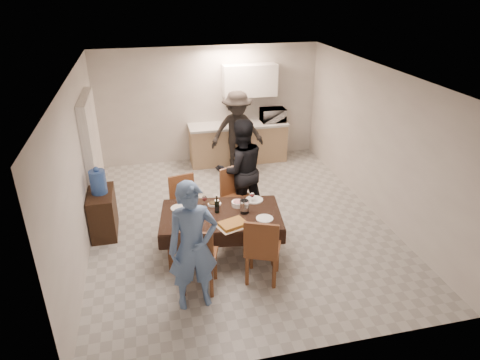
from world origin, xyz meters
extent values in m
cube|color=#B2B2AD|center=(0.00, 0.00, 0.00)|extent=(5.00, 6.00, 0.02)
cube|color=white|center=(0.00, 0.00, 2.60)|extent=(5.00, 6.00, 0.02)
cube|color=silver|center=(0.00, 3.00, 1.30)|extent=(5.00, 0.02, 2.60)
cube|color=silver|center=(0.00, -3.00, 1.30)|extent=(5.00, 0.02, 2.60)
cube|color=silver|center=(-2.50, 0.00, 1.30)|extent=(0.02, 6.00, 2.60)
cube|color=silver|center=(2.50, 0.00, 1.30)|extent=(0.02, 6.00, 2.60)
cube|color=silver|center=(-2.42, 1.20, 1.05)|extent=(0.15, 1.40, 2.10)
cube|color=tan|center=(0.60, 2.68, 0.43)|extent=(2.20, 0.60, 0.86)
cube|color=#BAB9B4|center=(0.60, 2.68, 0.89)|extent=(2.24, 0.64, 0.05)
cube|color=white|center=(0.90, 2.82, 1.85)|extent=(1.20, 0.34, 0.70)
cube|color=black|center=(-0.46, -0.85, 0.68)|extent=(1.92, 1.29, 0.04)
cube|color=brown|center=(-0.46, -0.85, 0.33)|extent=(0.07, 0.07, 0.66)
cube|color=brown|center=(-0.91, -1.60, 0.50)|extent=(0.59, 0.59, 0.06)
cube|color=brown|center=(-0.91, -1.81, 0.78)|extent=(0.46, 0.18, 0.50)
cube|color=brown|center=(-0.01, -1.60, 0.50)|extent=(0.62, 0.62, 0.06)
cube|color=brown|center=(-0.01, -1.81, 0.78)|extent=(0.45, 0.23, 0.50)
cube|color=brown|center=(-0.91, -0.10, 0.47)|extent=(0.52, 0.52, 0.05)
cube|color=brown|center=(-0.91, -0.29, 0.73)|extent=(0.44, 0.14, 0.47)
cube|color=brown|center=(-0.01, -0.10, 0.50)|extent=(0.62, 0.62, 0.06)
cube|color=brown|center=(-0.01, -0.31, 0.78)|extent=(0.45, 0.23, 0.50)
cube|color=black|center=(-2.28, 0.18, 0.38)|extent=(0.41, 0.81, 0.75)
cylinder|color=#3963B6|center=(-2.28, 0.18, 0.95)|extent=(0.26, 0.26, 0.39)
cylinder|color=white|center=(-0.11, -0.90, 0.80)|extent=(0.13, 0.13, 0.21)
cube|color=#BE8A37|center=(-0.36, -1.23, 0.73)|extent=(0.52, 0.46, 0.05)
cylinder|color=white|center=(-0.16, -0.67, 0.74)|extent=(0.19, 0.19, 0.07)
cylinder|color=white|center=(-0.51, -0.57, 0.72)|extent=(0.19, 0.19, 0.03)
cylinder|color=white|center=(-1.06, -1.15, 0.71)|extent=(0.25, 0.25, 0.01)
cylinder|color=white|center=(0.14, -1.15, 0.71)|extent=(0.26, 0.26, 0.01)
cylinder|color=white|center=(-1.06, -0.55, 0.71)|extent=(0.26, 0.26, 0.02)
cylinder|color=white|center=(0.14, -0.55, 0.71)|extent=(0.28, 0.28, 0.02)
imported|color=white|center=(1.42, 2.68, 1.06)|extent=(0.55, 0.37, 0.31)
imported|color=#5B7EB0|center=(-1.01, -1.90, 0.89)|extent=(0.68, 0.47, 1.77)
imported|color=black|center=(0.09, 0.20, 0.91)|extent=(0.97, 0.80, 1.82)
imported|color=black|center=(0.48, 2.23, 0.89)|extent=(1.15, 0.66, 1.78)
camera|label=1|loc=(-1.44, -6.36, 3.95)|focal=32.00mm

